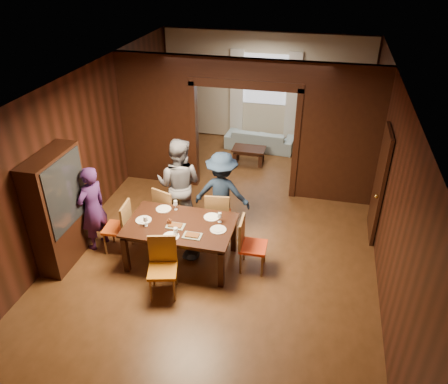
% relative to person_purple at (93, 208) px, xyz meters
% --- Properties ---
extents(floor, '(9.00, 9.00, 0.00)m').
position_rel_person_purple_xyz_m(floor, '(2.18, 1.06, -0.80)').
color(floor, '#4D2E15').
rests_on(floor, ground).
extents(ceiling, '(5.50, 9.00, 0.02)m').
position_rel_person_purple_xyz_m(ceiling, '(2.18, 1.06, 2.10)').
color(ceiling, silver).
rests_on(ceiling, room_walls).
extents(room_walls, '(5.52, 9.01, 2.90)m').
position_rel_person_purple_xyz_m(room_walls, '(2.18, 2.95, 0.71)').
color(room_walls, black).
rests_on(room_walls, floor).
extents(person_purple, '(0.55, 0.67, 1.60)m').
position_rel_person_purple_xyz_m(person_purple, '(0.00, 0.00, 0.00)').
color(person_purple, '#431F5B').
rests_on(person_purple, floor).
extents(person_grey, '(0.90, 0.70, 1.83)m').
position_rel_person_purple_xyz_m(person_grey, '(1.28, 0.98, 0.12)').
color(person_grey, slate).
rests_on(person_grey, floor).
extents(person_navy, '(1.05, 0.61, 1.62)m').
position_rel_person_purple_xyz_m(person_navy, '(2.09, 1.02, 0.01)').
color(person_navy, '#17253B').
rests_on(person_navy, floor).
extents(sofa, '(1.84, 0.82, 0.53)m').
position_rel_person_purple_xyz_m(sofa, '(2.19, 4.91, -0.53)').
color(sofa, '#99B9C8').
rests_on(sofa, floor).
extents(serving_bowl, '(0.29, 0.29, 0.07)m').
position_rel_person_purple_xyz_m(serving_bowl, '(1.77, 0.03, -0.00)').
color(serving_bowl, black).
rests_on(serving_bowl, dining_table).
extents(dining_table, '(1.80, 1.12, 0.76)m').
position_rel_person_purple_xyz_m(dining_table, '(1.63, -0.06, -0.42)').
color(dining_table, black).
rests_on(dining_table, floor).
extents(coffee_table, '(0.80, 0.50, 0.40)m').
position_rel_person_purple_xyz_m(coffee_table, '(2.07, 3.98, -0.60)').
color(coffee_table, black).
rests_on(coffee_table, floor).
extents(chair_left, '(0.47, 0.47, 0.97)m').
position_rel_person_purple_xyz_m(chair_left, '(0.42, -0.01, -0.31)').
color(chair_left, '#E35015').
rests_on(chair_left, floor).
extents(chair_right, '(0.45, 0.45, 0.97)m').
position_rel_person_purple_xyz_m(chair_right, '(2.86, 0.01, -0.31)').
color(chair_right, '#F23F16').
rests_on(chair_right, floor).
extents(chair_far_l, '(0.56, 0.56, 0.97)m').
position_rel_person_purple_xyz_m(chair_far_l, '(1.14, 0.76, -0.31)').
color(chair_far_l, orange).
rests_on(chair_far_l, floor).
extents(chair_far_r, '(0.50, 0.50, 0.97)m').
position_rel_person_purple_xyz_m(chair_far_r, '(2.07, 0.81, -0.31)').
color(chair_far_r, '#CD3F13').
rests_on(chair_far_r, floor).
extents(chair_near, '(0.54, 0.54, 0.97)m').
position_rel_person_purple_xyz_m(chair_near, '(1.60, -0.91, -0.31)').
color(chair_near, '#C06A12').
rests_on(chair_near, floor).
extents(hutch, '(0.40, 1.20, 2.00)m').
position_rel_person_purple_xyz_m(hutch, '(-0.35, -0.44, 0.20)').
color(hutch, black).
rests_on(hutch, floor).
extents(door_right, '(0.06, 0.90, 2.10)m').
position_rel_person_purple_xyz_m(door_right, '(4.88, 1.56, 0.25)').
color(door_right, black).
rests_on(door_right, floor).
extents(window_far, '(1.20, 0.03, 1.30)m').
position_rel_person_purple_xyz_m(window_far, '(2.18, 5.50, 0.90)').
color(window_far, silver).
rests_on(window_far, back_wall).
extents(curtain_left, '(0.35, 0.06, 2.40)m').
position_rel_person_purple_xyz_m(curtain_left, '(1.43, 5.46, 0.45)').
color(curtain_left, white).
rests_on(curtain_left, back_wall).
extents(curtain_right, '(0.35, 0.06, 2.40)m').
position_rel_person_purple_xyz_m(curtain_right, '(2.93, 5.46, 0.45)').
color(curtain_right, white).
rests_on(curtain_right, back_wall).
extents(plate_left, '(0.27, 0.27, 0.01)m').
position_rel_person_purple_xyz_m(plate_left, '(0.99, -0.09, -0.03)').
color(plate_left, white).
rests_on(plate_left, dining_table).
extents(plate_far_l, '(0.27, 0.27, 0.01)m').
position_rel_person_purple_xyz_m(plate_far_l, '(1.20, 0.31, -0.03)').
color(plate_far_l, white).
rests_on(plate_far_l, dining_table).
extents(plate_far_r, '(0.27, 0.27, 0.01)m').
position_rel_person_purple_xyz_m(plate_far_r, '(2.09, 0.26, -0.03)').
color(plate_far_r, white).
rests_on(plate_far_r, dining_table).
extents(plate_right, '(0.27, 0.27, 0.01)m').
position_rel_person_purple_xyz_m(plate_right, '(2.29, -0.08, -0.03)').
color(plate_right, silver).
rests_on(plate_right, dining_table).
extents(plate_near, '(0.27, 0.27, 0.01)m').
position_rel_person_purple_xyz_m(plate_near, '(1.60, -0.43, -0.03)').
color(plate_near, white).
rests_on(plate_near, dining_table).
extents(platter_a, '(0.30, 0.20, 0.04)m').
position_rel_person_purple_xyz_m(platter_a, '(1.57, -0.14, -0.02)').
color(platter_a, gray).
rests_on(platter_a, dining_table).
extents(platter_b, '(0.30, 0.20, 0.04)m').
position_rel_person_purple_xyz_m(platter_b, '(1.92, -0.34, -0.02)').
color(platter_b, gray).
rests_on(platter_b, dining_table).
extents(wineglass_left, '(0.08, 0.08, 0.18)m').
position_rel_person_purple_xyz_m(wineglass_left, '(1.09, -0.23, 0.05)').
color(wineglass_left, silver).
rests_on(wineglass_left, dining_table).
extents(wineglass_far, '(0.08, 0.08, 0.18)m').
position_rel_person_purple_xyz_m(wineglass_far, '(1.41, 0.36, 0.05)').
color(wineglass_far, white).
rests_on(wineglass_far, dining_table).
extents(wineglass_right, '(0.08, 0.08, 0.18)m').
position_rel_person_purple_xyz_m(wineglass_right, '(2.26, 0.16, 0.05)').
color(wineglass_right, silver).
rests_on(wineglass_right, dining_table).
extents(tumbler, '(0.07, 0.07, 0.14)m').
position_rel_person_purple_xyz_m(tumbler, '(1.66, -0.37, 0.03)').
color(tumbler, silver).
rests_on(tumbler, dining_table).
extents(condiment_jar, '(0.08, 0.08, 0.11)m').
position_rel_person_purple_xyz_m(condiment_jar, '(1.46, -0.11, 0.02)').
color(condiment_jar, '#512612').
rests_on(condiment_jar, dining_table).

